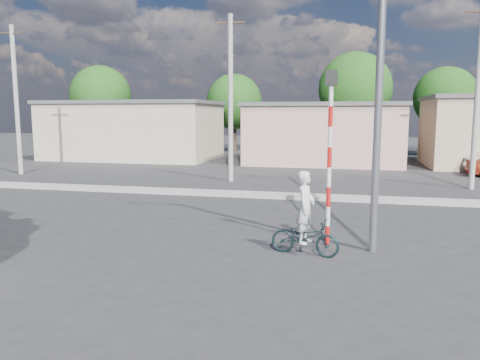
% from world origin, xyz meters
% --- Properties ---
extents(ground_plane, '(120.00, 120.00, 0.00)m').
position_xyz_m(ground_plane, '(0.00, 0.00, 0.00)').
color(ground_plane, '#2A2B2D').
rests_on(ground_plane, ground).
extents(median, '(40.00, 0.80, 0.16)m').
position_xyz_m(median, '(0.00, 8.00, 0.08)').
color(median, '#99968E').
rests_on(median, ground).
extents(bicycle, '(1.73, 0.89, 0.87)m').
position_xyz_m(bicycle, '(2.72, 0.54, 0.43)').
color(bicycle, '#16282A').
rests_on(bicycle, ground).
extents(cyclist, '(0.52, 0.69, 1.71)m').
position_xyz_m(cyclist, '(2.72, 0.54, 0.85)').
color(cyclist, silver).
rests_on(cyclist, ground).
extents(traffic_pole, '(0.28, 0.18, 4.36)m').
position_xyz_m(traffic_pole, '(3.20, 1.50, 2.59)').
color(traffic_pole, red).
rests_on(traffic_pole, ground).
extents(streetlight, '(2.34, 0.22, 9.00)m').
position_xyz_m(streetlight, '(4.14, 1.20, 4.96)').
color(streetlight, slate).
rests_on(streetlight, ground).
extents(building_row, '(37.80, 7.30, 4.44)m').
position_xyz_m(building_row, '(1.10, 22.00, 2.13)').
color(building_row, beige).
rests_on(building_row, ground).
extents(tree_row, '(51.24, 7.43, 8.42)m').
position_xyz_m(tree_row, '(7.45, 28.53, 4.96)').
color(tree_row, '#38281E').
rests_on(tree_row, ground).
extents(utility_poles, '(35.40, 0.24, 8.00)m').
position_xyz_m(utility_poles, '(3.25, 12.00, 4.07)').
color(utility_poles, '#99968E').
rests_on(utility_poles, ground).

